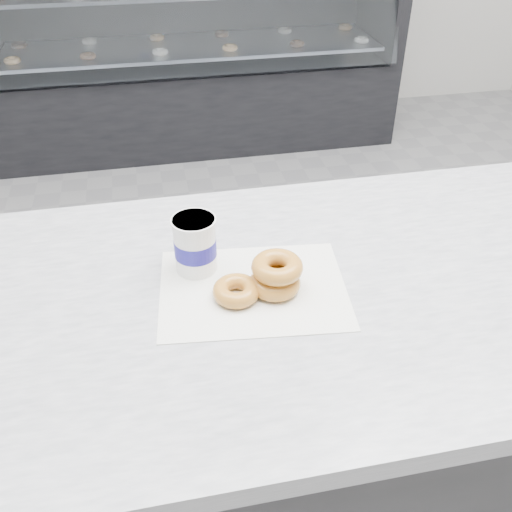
# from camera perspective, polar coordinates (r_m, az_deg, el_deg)

# --- Properties ---
(ground) EXTENTS (5.00, 5.00, 0.00)m
(ground) POSITION_cam_1_polar(r_m,az_deg,el_deg) (2.11, 1.19, -11.72)
(ground) COLOR gray
(ground) RESTS_ON ground
(counter) EXTENTS (3.06, 0.76, 0.90)m
(counter) POSITION_cam_1_polar(r_m,az_deg,el_deg) (1.40, 7.00, -17.00)
(counter) COLOR #333335
(counter) RESTS_ON ground
(display_case) EXTENTS (2.40, 0.74, 1.25)m
(display_case) POSITION_cam_1_polar(r_m,az_deg,el_deg) (3.68, -6.29, 18.85)
(display_case) COLOR black
(display_case) RESTS_ON ground
(wax_paper) EXTENTS (0.37, 0.30, 0.00)m
(wax_paper) POSITION_cam_1_polar(r_m,az_deg,el_deg) (1.05, -0.29, -3.28)
(wax_paper) COLOR silver
(wax_paper) RESTS_ON counter
(donut_single) EXTENTS (0.11, 0.11, 0.03)m
(donut_single) POSITION_cam_1_polar(r_m,az_deg,el_deg) (1.02, -1.99, -3.50)
(donut_single) COLOR #BE7634
(donut_single) RESTS_ON wax_paper
(donut_stack) EXTENTS (0.10, 0.10, 0.07)m
(donut_stack) POSITION_cam_1_polar(r_m,az_deg,el_deg) (1.03, 2.02, -1.90)
(donut_stack) COLOR #BE7634
(donut_stack) RESTS_ON wax_paper
(coffee_cup) EXTENTS (0.10, 0.10, 0.11)m
(coffee_cup) POSITION_cam_1_polar(r_m,az_deg,el_deg) (1.07, -6.11, 1.18)
(coffee_cup) COLOR white
(coffee_cup) RESTS_ON counter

